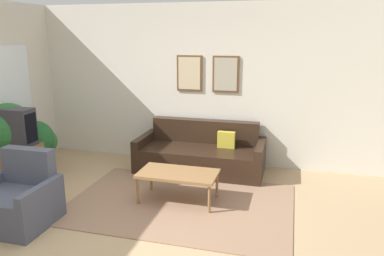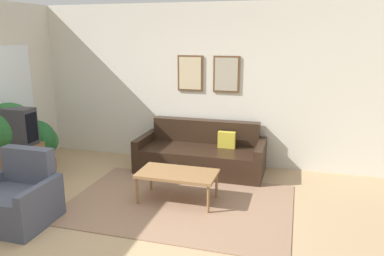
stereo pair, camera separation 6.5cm
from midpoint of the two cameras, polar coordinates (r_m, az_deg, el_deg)
The scene contains 11 objects.
ground_plane at distance 4.50m, azimuth -12.46°, elevation -15.36°, with size 16.00×16.00×0.00m, color tan.
area_rug at distance 5.08m, azimuth -1.50°, elevation -11.37°, with size 2.91×2.00×0.01m.
wall_back at distance 6.51m, azimuth -1.58°, elevation 6.70°, with size 8.00×0.09×2.70m.
couch at distance 6.17m, azimuth 1.76°, elevation -4.01°, with size 2.05×0.90×0.79m.
coffee_table at distance 5.00m, azimuth -1.86°, elevation -7.13°, with size 1.04×0.56×0.41m.
tv_stand at distance 6.18m, azimuth -24.80°, elevation -4.96°, with size 0.70×0.43×0.62m.
tv at distance 6.03m, azimuth -25.34°, elevation 0.27°, with size 0.66×0.28×0.54m.
armchair at distance 4.95m, azimuth -24.76°, elevation -9.94°, with size 0.84×0.76×0.85m.
potted_plant_tall at distance 6.26m, azimuth -25.70°, elevation -0.30°, with size 0.76×0.76×1.20m.
potted_plant_by_window at distance 6.62m, azimuth -21.26°, elevation -2.38°, with size 0.45×0.45×0.71m.
potted_plant_small at distance 6.46m, azimuth -22.36°, elevation -1.76°, with size 0.59×0.59×0.87m.
Camera 2 is at (1.98, -3.41, 2.19)m, focal length 35.00 mm.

